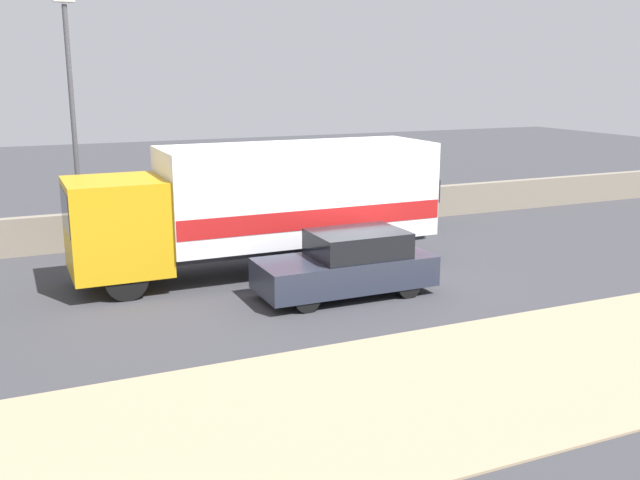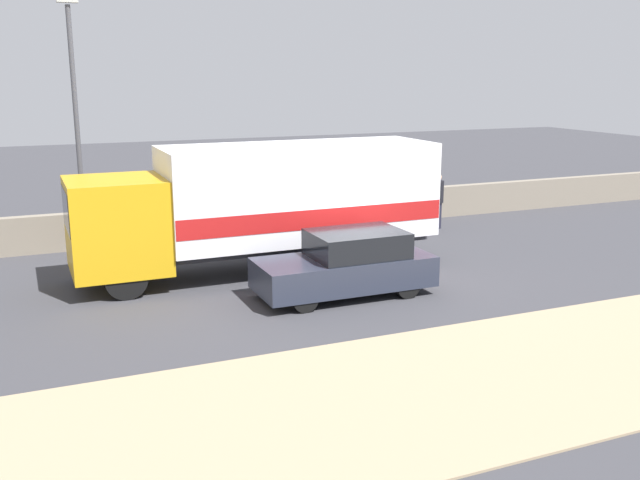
# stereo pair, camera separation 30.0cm
# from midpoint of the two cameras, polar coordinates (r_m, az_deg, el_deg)

# --- Properties ---
(ground_plane) EXTENTS (80.00, 80.00, 0.00)m
(ground_plane) POSITION_cam_midpoint_polar(r_m,az_deg,el_deg) (17.89, 2.60, -3.48)
(ground_plane) COLOR #38383D
(dirt_shoulder_foreground) EXTENTS (60.00, 4.89, 0.04)m
(dirt_shoulder_foreground) POSITION_cam_midpoint_polar(r_m,az_deg,el_deg) (13.13, 14.58, -10.18)
(dirt_shoulder_foreground) COLOR #9E896B
(dirt_shoulder_foreground) RESTS_ON ground_plane
(stone_wall_backdrop) EXTENTS (60.00, 0.35, 1.11)m
(stone_wall_backdrop) POSITION_cam_midpoint_polar(r_m,az_deg,el_deg) (23.51, -4.43, 1.96)
(stone_wall_backdrop) COLOR gray
(stone_wall_backdrop) RESTS_ON ground_plane
(street_lamp) EXTENTS (0.56, 0.28, 7.20)m
(street_lamp) POSITION_cam_midpoint_polar(r_m,az_deg,el_deg) (21.44, -19.59, 9.85)
(street_lamp) COLOR #4C4C51
(street_lamp) RESTS_ON ground_plane
(box_truck) EXTENTS (9.44, 2.53, 3.32)m
(box_truck) POSITION_cam_midpoint_polar(r_m,az_deg,el_deg) (18.63, -4.60, 3.00)
(box_truck) COLOR gold
(box_truck) RESTS_ON ground_plane
(car_hatchback) EXTENTS (4.16, 1.74, 1.53)m
(car_hatchback) POSITION_cam_midpoint_polar(r_m,az_deg,el_deg) (16.76, 1.76, -1.97)
(car_hatchback) COLOR #282D3D
(car_hatchback) RESTS_ON ground_plane
(pedestrian) EXTENTS (0.40, 0.40, 1.86)m
(pedestrian) POSITION_cam_midpoint_polar(r_m,az_deg,el_deg) (24.32, 8.74, 3.21)
(pedestrian) COLOR #1E1E2D
(pedestrian) RESTS_ON ground_plane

